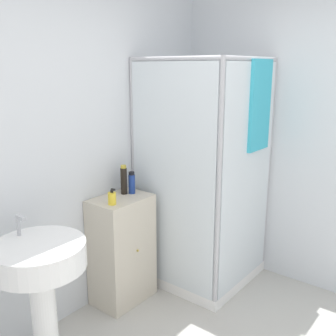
# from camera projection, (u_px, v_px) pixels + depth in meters

# --- Properties ---
(wall_back) EXTENTS (6.40, 0.06, 2.50)m
(wall_back) POSITION_uv_depth(u_px,v_px,m) (48.00, 160.00, 2.71)
(wall_back) COLOR silver
(wall_back) RESTS_ON ground_plane
(shower_enclosure) EXTENTS (0.88, 0.91, 1.95)m
(shower_enclosure) POSITION_uv_depth(u_px,v_px,m) (206.00, 223.00, 3.46)
(shower_enclosure) COLOR white
(shower_enclosure) RESTS_ON ground_plane
(vanity_cabinet) EXTENTS (0.48, 0.35, 0.88)m
(vanity_cabinet) POSITION_uv_depth(u_px,v_px,m) (122.00, 250.00, 3.17)
(vanity_cabinet) COLOR beige
(vanity_cabinet) RESTS_ON ground_plane
(sink) EXTENTS (0.54, 0.54, 1.02)m
(sink) POSITION_uv_depth(u_px,v_px,m) (41.00, 274.00, 2.30)
(sink) COLOR white
(sink) RESTS_ON ground_plane
(soap_dispenser) EXTENTS (0.06, 0.06, 0.12)m
(soap_dispenser) POSITION_uv_depth(u_px,v_px,m) (112.00, 198.00, 2.90)
(soap_dispenser) COLOR yellow
(soap_dispenser) RESTS_ON vanity_cabinet
(shampoo_bottle_tall_black) EXTENTS (0.05, 0.05, 0.24)m
(shampoo_bottle_tall_black) POSITION_uv_depth(u_px,v_px,m) (124.00, 180.00, 3.13)
(shampoo_bottle_tall_black) COLOR black
(shampoo_bottle_tall_black) RESTS_ON vanity_cabinet
(shampoo_bottle_blue) EXTENTS (0.05, 0.05, 0.18)m
(shampoo_bottle_blue) POSITION_uv_depth(u_px,v_px,m) (132.00, 183.00, 3.15)
(shampoo_bottle_blue) COLOR navy
(shampoo_bottle_blue) RESTS_ON vanity_cabinet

